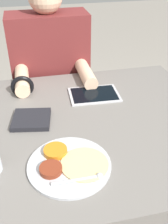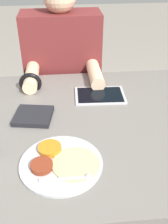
{
  "view_description": "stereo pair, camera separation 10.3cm",
  "coord_description": "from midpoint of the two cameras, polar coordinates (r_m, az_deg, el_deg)",
  "views": [
    {
      "loc": [
        -0.14,
        -0.85,
        1.39
      ],
      "look_at": [
        0.04,
        -0.01,
        0.82
      ],
      "focal_mm": 42.0,
      "sensor_mm": 36.0,
      "label": 1
    },
    {
      "loc": [
        -0.04,
        -0.86,
        1.39
      ],
      "look_at": [
        0.04,
        -0.01,
        0.82
      ],
      "focal_mm": 42.0,
      "sensor_mm": 36.0,
      "label": 2
    }
  ],
  "objects": [
    {
      "name": "red_notebook",
      "position": [
        1.1,
        -13.99,
        -1.73
      ],
      "size": [
        0.17,
        0.17,
        0.02
      ],
      "color": "silver",
      "rests_on": "dining_table"
    },
    {
      "name": "person_diner",
      "position": [
        1.66,
        -8.63,
        3.79
      ],
      "size": [
        0.44,
        0.45,
        1.23
      ],
      "color": "black",
      "rests_on": "ground_plane"
    },
    {
      "name": "thali_tray",
      "position": [
        0.88,
        -6.76,
        -11.32
      ],
      "size": [
        0.28,
        0.28,
        0.03
      ],
      "color": "#B7BABF",
      "rests_on": "dining_table"
    },
    {
      "name": "dining_table",
      "position": [
        1.33,
        -4.18,
        -15.92
      ],
      "size": [
        1.22,
        0.92,
        0.76
      ],
      "color": "slate",
      "rests_on": "ground_plane"
    },
    {
      "name": "tablet_device",
      "position": [
        1.25,
        -0.12,
        3.75
      ],
      "size": [
        0.24,
        0.17,
        0.01
      ],
      "color": "#B7B7BC",
      "rests_on": "dining_table"
    }
  ]
}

